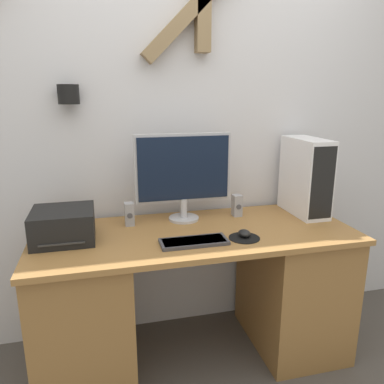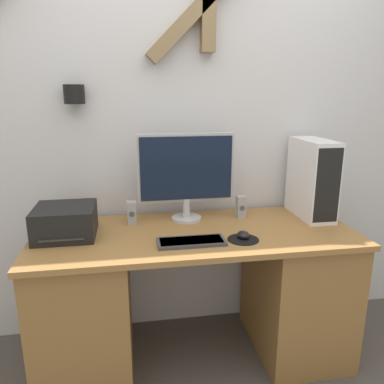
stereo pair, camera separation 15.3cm
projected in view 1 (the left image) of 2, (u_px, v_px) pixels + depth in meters
The scene contains 10 objects.
wall_back at pixel (179, 121), 2.30m from camera, with size 6.40×0.17×2.70m.
desk at pixel (196, 293), 2.16m from camera, with size 1.75×0.71×0.80m.
monitor at pixel (183, 172), 2.18m from camera, with size 0.57×0.18×0.52m.
keyboard at pixel (194, 241), 1.89m from camera, with size 0.34×0.14×0.02m.
mousepad at pixel (244, 238), 1.96m from camera, with size 0.16×0.16×0.00m.
mouse at pixel (244, 233), 1.97m from camera, with size 0.06×0.08×0.04m.
computer_tower at pixel (306, 177), 2.31m from camera, with size 0.16×0.38×0.47m.
printer at pixel (63, 225), 1.92m from camera, with size 0.31×0.30×0.16m.
speaker_left at pixel (129, 214), 2.14m from camera, with size 0.05×0.07×0.13m.
speaker_right at pixel (237, 205), 2.30m from camera, with size 0.05×0.07×0.13m.
Camera 1 is at (-0.49, -1.52, 1.54)m, focal length 35.00 mm.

